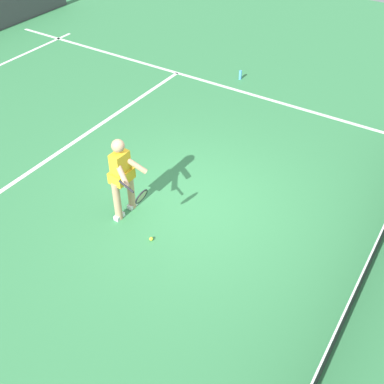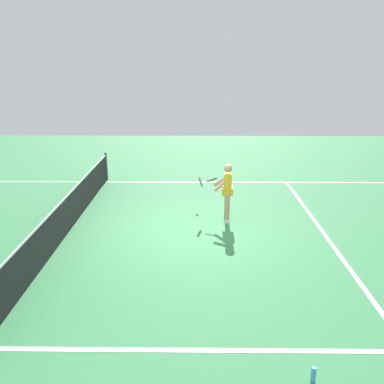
# 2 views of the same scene
# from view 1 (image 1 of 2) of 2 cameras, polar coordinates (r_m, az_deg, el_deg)

# --- Properties ---
(ground_plane) EXTENTS (26.61, 26.61, 0.00)m
(ground_plane) POSITION_cam_1_polar(r_m,az_deg,el_deg) (8.52, 0.05, -1.38)
(ground_plane) COLOR #38844C
(service_line_marking) EXTENTS (8.63, 0.10, 0.01)m
(service_line_marking) POSITION_cam_1_polar(r_m,az_deg,el_deg) (10.26, -15.49, 5.16)
(service_line_marking) COLOR white
(service_line_marking) RESTS_ON ground
(sideline_left_marking) EXTENTS (0.10, 18.47, 0.01)m
(sideline_left_marking) POSITION_cam_1_polar(r_m,az_deg,el_deg) (11.73, 11.66, 10.49)
(sideline_left_marking) COLOR white
(sideline_left_marking) RESTS_ON ground
(court_net) EXTENTS (9.31, 0.08, 1.01)m
(court_net) POSITION_cam_1_polar(r_m,az_deg,el_deg) (7.46, 21.33, -7.29)
(court_net) COLOR #4C4C51
(court_net) RESTS_ON ground
(tennis_player) EXTENTS (0.79, 0.92, 1.55)m
(tennis_player) POSITION_cam_1_polar(r_m,az_deg,el_deg) (7.85, -8.55, 1.97)
(tennis_player) COLOR tan
(tennis_player) RESTS_ON ground
(tennis_ball_near) EXTENTS (0.07, 0.07, 0.07)m
(tennis_ball_near) POSITION_cam_1_polar(r_m,az_deg,el_deg) (7.84, -5.05, -5.77)
(tennis_ball_near) COLOR #D1E533
(tennis_ball_near) RESTS_ON ground
(water_bottle) EXTENTS (0.07, 0.07, 0.24)m
(water_bottle) POSITION_cam_1_polar(r_m,az_deg,el_deg) (12.73, 5.97, 14.15)
(water_bottle) COLOR #4C9EE5
(water_bottle) RESTS_ON ground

